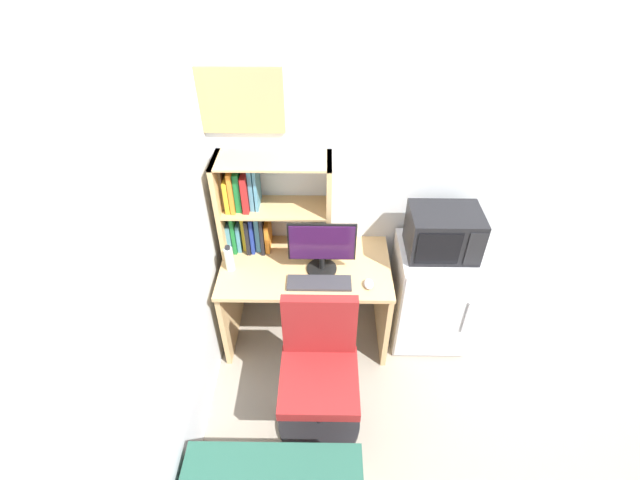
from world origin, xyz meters
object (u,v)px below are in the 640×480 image
hutch_bookshelf (258,206)px  computer_mouse (369,284)px  microwave (443,233)px  desk_chair (319,378)px  monitor (322,246)px  mini_fridge (430,294)px  wall_corkboard (224,101)px  keyboard (319,283)px  water_bottle (229,259)px

hutch_bookshelf → computer_mouse: bearing=-28.1°
microwave → desk_chair: microwave is taller
desk_chair → microwave: bearing=42.3°
monitor → microwave: bearing=6.2°
monitor → mini_fridge: (0.80, 0.08, -0.52)m
computer_mouse → wall_corkboard: size_ratio=0.13×
hutch_bookshelf → keyboard: hutch_bookshelf is taller
monitor → mini_fridge: size_ratio=0.54×
wall_corkboard → mini_fridge: bearing=-11.1°
computer_mouse → microwave: bearing=26.4°
computer_mouse → wall_corkboard: 1.45m
hutch_bookshelf → keyboard: bearing=-42.3°
hutch_bookshelf → computer_mouse: hutch_bookshelf is taller
hutch_bookshelf → keyboard: 0.66m
monitor → microwave: 0.81m
computer_mouse → desk_chair: (-0.32, -0.49, -0.32)m
hutch_bookshelf → desk_chair: 1.19m
computer_mouse → desk_chair: size_ratio=0.10×
wall_corkboard → water_bottle: bearing=-94.4°
water_bottle → mini_fridge: (1.42, 0.09, -0.40)m
keyboard → monitor: bearing=83.9°
water_bottle → wall_corkboard: (0.03, 0.36, 0.94)m
monitor → keyboard: bearing=-96.1°
hutch_bookshelf → mini_fridge: hutch_bookshelf is taller
keyboard → wall_corkboard: (-0.58, 0.50, 1.02)m
monitor → desk_chair: 0.82m
water_bottle → desk_chair: desk_chair is taller
monitor → water_bottle: 0.63m
hutch_bookshelf → computer_mouse: 0.91m
hutch_bookshelf → computer_mouse: size_ratio=8.07×
desk_chair → wall_corkboard: size_ratio=1.34×
wall_corkboard → hutch_bookshelf: bearing=-36.8°
hutch_bookshelf → monitor: bearing=-28.8°
monitor → computer_mouse: bearing=-27.2°
computer_mouse → microwave: 0.60m
keyboard → computer_mouse: (0.32, -0.01, 0.01)m
water_bottle → keyboard: bearing=-13.0°
hutch_bookshelf → microwave: 1.25m
water_bottle → wall_corkboard: size_ratio=0.28×
desk_chair → keyboard: bearing=90.8°
desk_chair → hutch_bookshelf: bearing=115.7°
microwave → wall_corkboard: bearing=169.0°
mini_fridge → desk_chair: desk_chair is taller
desk_chair → computer_mouse: bearing=57.2°
keyboard → desk_chair: desk_chair is taller
desk_chair → wall_corkboard: bearing=120.2°
mini_fridge → monitor: bearing=-174.0°
mini_fridge → desk_chair: (-0.81, -0.73, 0.01)m
monitor → hutch_bookshelf: bearing=151.2°
mini_fridge → microwave: (0.00, 0.00, 0.57)m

